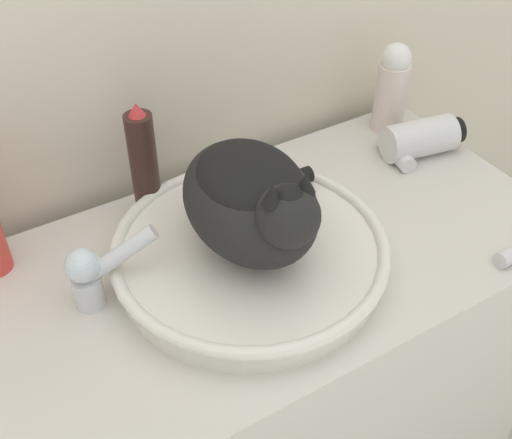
% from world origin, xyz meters
% --- Properties ---
extents(vanity_counter, '(1.08, 0.51, 0.84)m').
position_xyz_m(vanity_counter, '(0.00, 0.26, 0.42)').
color(vanity_counter, beige).
rests_on(vanity_counter, ground_plane).
extents(sink_basin, '(0.43, 0.43, 0.06)m').
position_xyz_m(sink_basin, '(0.00, 0.24, 0.87)').
color(sink_basin, white).
rests_on(sink_basin, vanity_counter).
extents(cat, '(0.26, 0.27, 0.18)m').
position_xyz_m(cat, '(0.00, 0.23, 0.99)').
color(cat, black).
rests_on(cat, sink_basin).
extents(faucet, '(0.14, 0.06, 0.13)m').
position_xyz_m(faucet, '(-0.23, 0.29, 0.91)').
color(faucet, silver).
rests_on(faucet, vanity_counter).
extents(lotion_bottle_white, '(0.06, 0.06, 0.18)m').
position_xyz_m(lotion_bottle_white, '(0.45, 0.45, 0.93)').
color(lotion_bottle_white, silver).
rests_on(lotion_bottle_white, vanity_counter).
extents(hairspray_can_black, '(0.05, 0.05, 0.22)m').
position_xyz_m(hairspray_can_black, '(-0.08, 0.45, 0.94)').
color(hairspray_can_black, '#331E19').
rests_on(hairspray_can_black, vanity_counter).
extents(hair_dryer, '(0.17, 0.11, 0.07)m').
position_xyz_m(hair_dryer, '(0.44, 0.34, 0.88)').
color(hair_dryer, silver).
rests_on(hair_dryer, vanity_counter).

